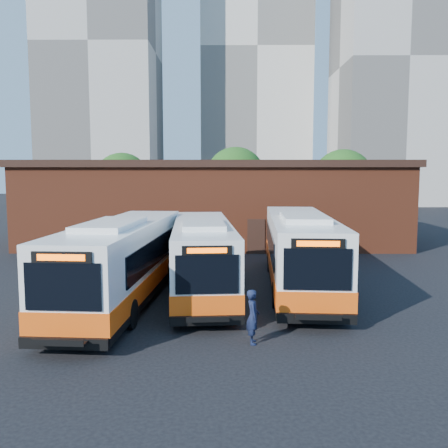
{
  "coord_description": "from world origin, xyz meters",
  "views": [
    {
      "loc": [
        0.94,
        -18.08,
        5.5
      ],
      "look_at": [
        0.84,
        6.2,
        2.89
      ],
      "focal_mm": 38.0,
      "sensor_mm": 36.0,
      "label": 1
    }
  ],
  "objects_px": {
    "bus_mideast": "(202,258)",
    "bus_east": "(299,253)",
    "bus_midwest": "(123,264)",
    "transit_worker": "(253,317)"
  },
  "relations": [
    {
      "from": "bus_mideast",
      "to": "bus_east",
      "type": "relative_size",
      "value": 0.93
    },
    {
      "from": "bus_midwest",
      "to": "bus_east",
      "type": "relative_size",
      "value": 0.98
    },
    {
      "from": "bus_midwest",
      "to": "bus_east",
      "type": "height_order",
      "value": "bus_east"
    },
    {
      "from": "bus_midwest",
      "to": "transit_worker",
      "type": "bearing_deg",
      "value": -40.3
    },
    {
      "from": "transit_worker",
      "to": "bus_midwest",
      "type": "bearing_deg",
      "value": 43.33
    },
    {
      "from": "bus_east",
      "to": "transit_worker",
      "type": "distance_m",
      "value": 8.09
    },
    {
      "from": "bus_mideast",
      "to": "transit_worker",
      "type": "bearing_deg",
      "value": -78.63
    },
    {
      "from": "bus_midwest",
      "to": "bus_mideast",
      "type": "xyz_separation_m",
      "value": [
        3.3,
        1.93,
        -0.09
      ]
    },
    {
      "from": "bus_mideast",
      "to": "bus_east",
      "type": "distance_m",
      "value": 4.68
    },
    {
      "from": "bus_mideast",
      "to": "transit_worker",
      "type": "xyz_separation_m",
      "value": [
        1.97,
        -7.0,
        -0.67
      ]
    }
  ]
}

